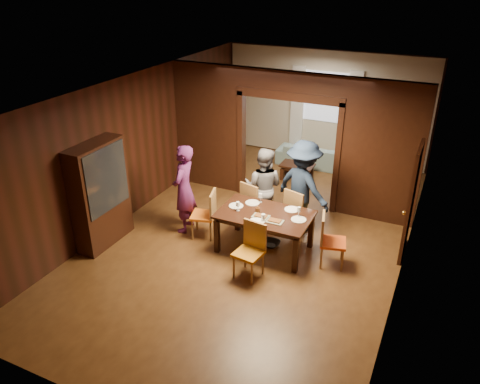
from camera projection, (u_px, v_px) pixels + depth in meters
The scene contains 32 objects.
floor at pixel (258, 233), 9.30m from camera, with size 9.00×9.00×0.00m, color #4C2D15.
ceiling at pixel (260, 88), 8.02m from camera, with size 5.50×9.00×0.02m, color silver.
room_walls at pixel (293, 133), 10.17m from camera, with size 5.52×9.01×2.90m.
person_purple at pixel (184, 189), 9.06m from camera, with size 0.65×0.43×1.78m, color #581E56.
person_grey at pixel (263, 187), 9.31m from camera, with size 0.80×0.62×1.64m, color slate.
person_navy at pixel (303, 186), 9.07m from camera, with size 1.20×0.69×1.87m, color #162138.
sofa at pixel (314, 155), 12.32m from camera, with size 1.91×0.75×0.56m, color #82A6AB.
serving_bowl at pixel (272, 209), 8.53m from camera, with size 0.36×0.36×0.09m, color black.
dining_table at pixel (264, 232), 8.62m from camera, with size 1.68×1.04×0.76m, color black.
coffee_table at pixel (297, 172), 11.53m from camera, with size 0.80×0.50×0.40m, color black.
chair_left at pixel (203, 214), 9.01m from camera, with size 0.44×0.44×0.97m, color orange, non-canonical shape.
chair_right at pixel (333, 241), 8.14m from camera, with size 0.44×0.44×0.97m, color #D94D14, non-canonical shape.
chair_far_l at pixel (255, 203), 9.41m from camera, with size 0.44×0.44×0.97m, color orange, non-canonical shape.
chair_far_r at pixel (299, 211), 9.13m from camera, with size 0.44×0.44×0.97m, color orange, non-canonical shape.
chair_near at pixel (249, 252), 7.83m from camera, with size 0.44×0.44×0.97m, color #C27212, non-canonical shape.
hutch at pixel (100, 195), 8.60m from camera, with size 0.40×1.20×2.00m, color black.
door_right at pixel (411, 202), 8.21m from camera, with size 0.06×0.90×2.10m, color black.
window_far at pixel (326, 97), 12.16m from camera, with size 1.20×0.03×1.30m, color silver.
curtain_left at pixel (297, 111), 12.61m from camera, with size 0.35×0.06×2.40m, color white.
curtain_right at pixel (352, 118), 12.04m from camera, with size 0.35×0.06×2.40m, color white.
plate_left at pixel (236, 206), 8.71m from camera, with size 0.27×0.27×0.01m, color silver.
plate_far_l at pixel (253, 203), 8.82m from camera, with size 0.27×0.27×0.01m, color silver.
plate_far_r at pixel (292, 209), 8.58m from camera, with size 0.27×0.27×0.01m, color white.
plate_right at pixel (299, 220), 8.24m from camera, with size 0.27×0.27×0.01m, color silver.
plate_near at pixel (257, 221), 8.20m from camera, with size 0.27×0.27×0.01m, color white.
platter_a at pixel (261, 216), 8.33m from camera, with size 0.30×0.20×0.04m, color gray.
platter_b at pixel (275, 221), 8.18m from camera, with size 0.30×0.20×0.04m, color gray.
wineglass_left at pixel (238, 206), 8.51m from camera, with size 0.08×0.08×0.18m, color white, non-canonical shape.
wineglass_far at pixel (260, 198), 8.82m from camera, with size 0.08×0.08×0.18m, color white, non-canonical shape.
wineglass_right at pixel (299, 212), 8.33m from camera, with size 0.08×0.08×0.18m, color white, non-canonical shape.
tumbler at pixel (263, 218), 8.17m from camera, with size 0.07×0.07×0.14m, color silver.
condiment_jar at pixel (258, 209), 8.48m from camera, with size 0.08×0.08×0.11m, color #502B12, non-canonical shape.
Camera 1 is at (3.07, -7.38, 4.83)m, focal length 35.00 mm.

